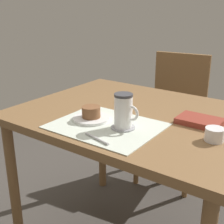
{
  "coord_description": "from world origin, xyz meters",
  "views": [
    {
      "loc": [
        0.69,
        -1.16,
        1.24
      ],
      "look_at": [
        -0.01,
        -0.18,
        0.81
      ],
      "focal_mm": 50.0,
      "sensor_mm": 36.0,
      "label": 1
    }
  ],
  "objects_px": {
    "wooden_chair": "(174,112)",
    "pastry_plate": "(91,118)",
    "sugar_bowl": "(214,135)",
    "small_book": "(200,121)",
    "dining_table": "(136,130)",
    "pastry": "(91,112)",
    "coffee_mug": "(124,111)"
  },
  "relations": [
    {
      "from": "pastry_plate",
      "to": "sugar_bowl",
      "type": "bearing_deg",
      "value": 11.79
    },
    {
      "from": "wooden_chair",
      "to": "coffee_mug",
      "type": "relative_size",
      "value": 6.48
    },
    {
      "from": "pastry",
      "to": "dining_table",
      "type": "bearing_deg",
      "value": 62.74
    },
    {
      "from": "wooden_chair",
      "to": "pastry_plate",
      "type": "height_order",
      "value": "wooden_chair"
    },
    {
      "from": "sugar_bowl",
      "to": "pastry_plate",
      "type": "bearing_deg",
      "value": -168.21
    },
    {
      "from": "pastry",
      "to": "sugar_bowl",
      "type": "relative_size",
      "value": 1.13
    },
    {
      "from": "coffee_mug",
      "to": "wooden_chair",
      "type": "bearing_deg",
      "value": 102.37
    },
    {
      "from": "wooden_chair",
      "to": "sugar_bowl",
      "type": "height_order",
      "value": "wooden_chair"
    },
    {
      "from": "wooden_chair",
      "to": "pastry_plate",
      "type": "xyz_separation_m",
      "value": [
        0.05,
        -1.0,
        0.27
      ]
    },
    {
      "from": "pastry_plate",
      "to": "sugar_bowl",
      "type": "relative_size",
      "value": 2.27
    },
    {
      "from": "dining_table",
      "to": "small_book",
      "type": "height_order",
      "value": "small_book"
    },
    {
      "from": "pastry",
      "to": "coffee_mug",
      "type": "distance_m",
      "value": 0.17
    },
    {
      "from": "pastry",
      "to": "small_book",
      "type": "relative_size",
      "value": 0.44
    },
    {
      "from": "pastry",
      "to": "small_book",
      "type": "height_order",
      "value": "pastry"
    },
    {
      "from": "wooden_chair",
      "to": "pastry",
      "type": "relative_size",
      "value": 11.3
    },
    {
      "from": "pastry",
      "to": "sugar_bowl",
      "type": "xyz_separation_m",
      "value": [
        0.49,
        0.1,
        -0.01
      ]
    },
    {
      "from": "sugar_bowl",
      "to": "wooden_chair",
      "type": "bearing_deg",
      "value": 121.59
    },
    {
      "from": "pastry",
      "to": "coffee_mug",
      "type": "xyz_separation_m",
      "value": [
        0.16,
        0.0,
        0.04
      ]
    },
    {
      "from": "dining_table",
      "to": "wooden_chair",
      "type": "xyz_separation_m",
      "value": [
        -0.16,
        0.79,
        -0.18
      ]
    },
    {
      "from": "wooden_chair",
      "to": "sugar_bowl",
      "type": "distance_m",
      "value": 1.09
    },
    {
      "from": "dining_table",
      "to": "small_book",
      "type": "bearing_deg",
      "value": 6.8
    },
    {
      "from": "wooden_chair",
      "to": "pastry",
      "type": "distance_m",
      "value": 1.04
    },
    {
      "from": "dining_table",
      "to": "wooden_chair",
      "type": "height_order",
      "value": "wooden_chair"
    },
    {
      "from": "sugar_bowl",
      "to": "coffee_mug",
      "type": "bearing_deg",
      "value": -163.17
    },
    {
      "from": "pastry_plate",
      "to": "small_book",
      "type": "relative_size",
      "value": 0.88
    },
    {
      "from": "pastry_plate",
      "to": "wooden_chair",
      "type": "bearing_deg",
      "value": 93.13
    },
    {
      "from": "wooden_chair",
      "to": "coffee_mug",
      "type": "xyz_separation_m",
      "value": [
        0.22,
        -0.99,
        0.34
      ]
    },
    {
      "from": "coffee_mug",
      "to": "dining_table",
      "type": "bearing_deg",
      "value": 106.53
    },
    {
      "from": "pastry",
      "to": "sugar_bowl",
      "type": "distance_m",
      "value": 0.51
    },
    {
      "from": "dining_table",
      "to": "wooden_chair",
      "type": "bearing_deg",
      "value": 101.31
    },
    {
      "from": "small_book",
      "to": "coffee_mug",
      "type": "bearing_deg",
      "value": -133.97
    },
    {
      "from": "wooden_chair",
      "to": "pastry_plate",
      "type": "distance_m",
      "value": 1.03
    }
  ]
}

